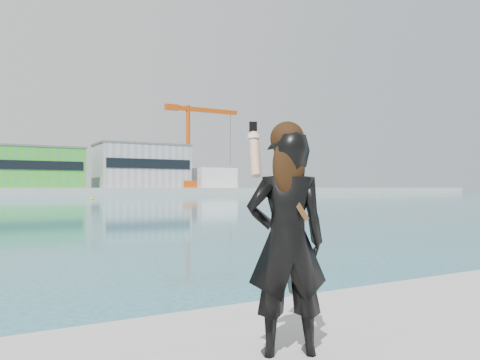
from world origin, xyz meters
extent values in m
cube|color=green|center=(8.00, 128.00, 7.00)|extent=(30.00, 16.00, 10.00)
cube|color=black|center=(8.00, 119.90, 7.50)|extent=(28.50, 0.20, 2.20)
cube|color=#59595B|center=(8.00, 128.00, 12.25)|extent=(30.60, 16.32, 0.50)
cube|color=gray|center=(40.00, 128.00, 8.00)|extent=(25.00, 15.00, 12.00)
cube|color=black|center=(40.00, 120.40, 8.60)|extent=(23.75, 0.20, 2.64)
cube|color=#59595B|center=(40.00, 128.00, 14.25)|extent=(25.50, 15.30, 0.50)
cube|color=silver|center=(62.00, 126.00, 5.00)|extent=(12.00, 10.00, 6.00)
cube|color=#ED510D|center=(52.00, 122.00, 3.00)|extent=(4.00, 4.00, 2.00)
cylinder|color=#ED510D|center=(52.00, 122.00, 15.00)|extent=(1.20, 1.20, 22.00)
cube|color=#ED510D|center=(58.00, 122.00, 25.00)|extent=(20.00, 1.20, 1.20)
cube|color=#ED510D|center=(47.00, 122.00, 25.00)|extent=(4.00, 1.60, 1.60)
cylinder|color=black|center=(66.00, 122.00, 17.00)|extent=(0.10, 0.10, 16.00)
cylinder|color=silver|center=(22.00, 121.00, 6.00)|extent=(0.16, 0.16, 8.00)
cube|color=red|center=(22.60, 121.00, 9.40)|extent=(1.20, 0.04, 0.80)
sphere|color=yellow|center=(15.38, 77.16, 0.00)|extent=(0.50, 0.50, 0.50)
imported|color=black|center=(0.41, -0.48, 1.62)|extent=(0.70, 0.58, 1.64)
sphere|color=black|center=(0.40, -0.50, 2.39)|extent=(0.25, 0.25, 0.25)
ellipsoid|color=black|center=(0.38, -0.55, 2.18)|extent=(0.27, 0.14, 0.44)
cylinder|color=tan|center=(0.24, -0.31, 2.28)|extent=(0.14, 0.21, 0.36)
cylinder|color=white|center=(0.25, -0.27, 2.42)|extent=(0.10, 0.10, 0.03)
cube|color=black|center=(0.27, -0.24, 2.47)|extent=(0.06, 0.03, 0.12)
cube|color=#4C2D14|center=(0.41, -0.57, 1.95)|extent=(0.22, 0.10, 0.34)
camera|label=1|loc=(-1.59, -3.31, 2.02)|focal=35.00mm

